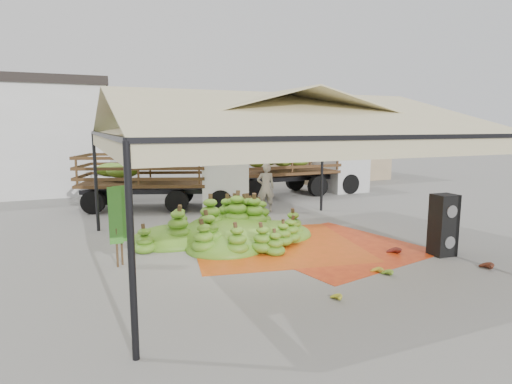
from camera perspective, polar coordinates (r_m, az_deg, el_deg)
name	(u,v)px	position (r m, az deg, el deg)	size (l,w,h in m)	color
ground	(272,250)	(11.21, 2.14, -7.72)	(90.00, 90.00, 0.00)	slate
canopy_tent	(273,121)	(10.75, 2.24, 9.39)	(8.10, 8.10, 4.00)	black
building_tan	(327,144)	(27.04, 9.41, 6.31)	(6.30, 5.30, 4.10)	tan
tarp_left	(274,245)	(11.67, 2.45, -7.02)	(4.31, 4.10, 0.01)	#D94A14
tarp_right	(331,246)	(11.67, 9.95, -7.16)	(4.01, 4.21, 0.01)	#D84714
banana_heap	(227,219)	(12.19, -3.85, -3.58)	(5.41, 4.44, 1.16)	#49831B
hand_yellow_a	(334,296)	(8.21, 10.34, -13.53)	(0.39, 0.32, 0.18)	gold
hand_yellow_b	(376,270)	(9.80, 15.72, -9.95)	(0.41, 0.33, 0.18)	gold
hand_red_a	(484,265)	(10.97, 28.15, -8.54)	(0.50, 0.41, 0.23)	#531D13
hand_red_b	(393,250)	(11.31, 17.85, -7.39)	(0.51, 0.41, 0.23)	#5D1C15
hand_green	(386,272)	(9.72, 16.91, -10.17)	(0.41, 0.33, 0.19)	#3A7117
hanging_bunches	(255,152)	(9.54, -0.12, 5.39)	(1.74, 0.24, 0.20)	#3A801A
speaker_stack	(443,225)	(11.57, 23.70, -4.04)	(0.58, 0.52, 1.53)	black
banana_leaves	(121,261)	(10.81, -17.53, -8.76)	(0.96, 1.36, 3.70)	#28761F
vendor	(266,188)	(15.90, 1.31, 0.59)	(0.67, 0.44, 1.84)	gray
truck_left	(173,174)	(16.88, -11.06, 2.37)	(6.73, 4.28, 2.19)	#4A3118
truck_right	(301,163)	(20.39, 6.04, 3.92)	(7.01, 2.57, 2.39)	#53331B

